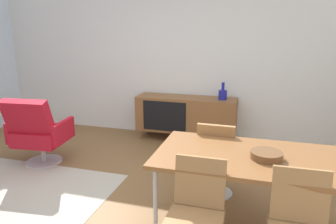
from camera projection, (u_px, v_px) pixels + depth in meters
The scene contains 10 objects.
ground_plane at pixel (103, 212), 3.10m from camera, with size 8.32×8.32×0.00m, color brown.
wall_back at pixel (173, 52), 5.16m from camera, with size 6.80×0.12×2.80m, color silver.
sideboard at pixel (186, 114), 5.04m from camera, with size 1.60×0.45×0.72m.
vase_cobalt at pixel (223, 94), 4.79m from camera, with size 0.13×0.13×0.27m.
dining_table at pixel (251, 160), 2.63m from camera, with size 1.60×0.90×0.74m.
wooden_bowl_on_table at pixel (267, 155), 2.54m from camera, with size 0.26×0.26×0.06m, color brown.
dining_chair_back_left at pixel (217, 156), 3.30m from camera, with size 0.41×0.43×0.86m.
dining_chair_front_left at pixel (196, 213), 2.26m from camera, with size 0.40×0.43×0.86m.
lounge_chair_red at pixel (38, 131), 4.11m from camera, with size 0.77×0.72×0.95m.
area_rug at pixel (4, 196), 3.39m from camera, with size 2.20×1.70×0.01m, color #B7AD99.
Camera 1 is at (1.39, -2.45, 1.76)m, focal length 33.27 mm.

